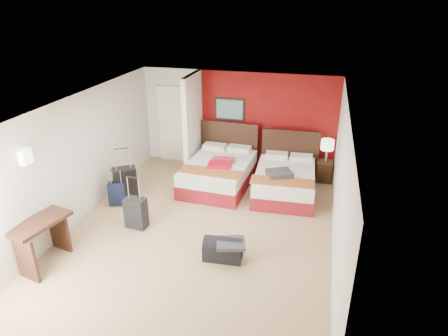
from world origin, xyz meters
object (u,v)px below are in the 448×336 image
(red_suitcase_open, at_px, (222,162))
(suitcase_navy, at_px, (118,195))
(bed_right, at_px, (284,183))
(bed_left, at_px, (219,174))
(nightstand, at_px, (324,171))
(suitcase_charcoal, at_px, (136,214))
(table_lamp, at_px, (327,151))
(desk, at_px, (43,243))
(duffel_bag, at_px, (223,250))
(suitcase_black, at_px, (125,185))

(red_suitcase_open, distance_m, suitcase_navy, 2.44)
(bed_right, xyz_separation_m, red_suitcase_open, (-1.47, -0.05, 0.37))
(bed_left, bearing_deg, nightstand, 23.36)
(bed_right, distance_m, suitcase_navy, 3.73)
(red_suitcase_open, distance_m, suitcase_charcoal, 2.43)
(table_lamp, xyz_separation_m, desk, (-4.53, -4.51, -0.38))
(duffel_bag, distance_m, desk, 3.03)
(bed_right, bearing_deg, table_lamp, 44.50)
(nightstand, height_order, desk, desk)
(nightstand, xyz_separation_m, suitcase_navy, (-4.32, -2.36, -0.01))
(red_suitcase_open, distance_m, suitcase_black, 2.23)
(suitcase_black, relative_size, suitcase_charcoal, 1.24)
(suitcase_charcoal, bearing_deg, red_suitcase_open, 66.37)
(bed_right, xyz_separation_m, suitcase_navy, (-3.45, -1.42, -0.04))
(desk, bearing_deg, suitcase_black, 95.68)
(bed_left, xyz_separation_m, table_lamp, (2.45, 0.89, 0.49))
(bed_left, xyz_separation_m, suitcase_charcoal, (-1.08, -2.19, -0.00))
(table_lamp, distance_m, desk, 6.40)
(suitcase_black, bearing_deg, suitcase_navy, -143.30)
(desk, bearing_deg, bed_left, 72.61)
(suitcase_black, distance_m, duffel_bag, 3.02)
(table_lamp, height_order, duffel_bag, table_lamp)
(table_lamp, bearing_deg, bed_left, -159.92)
(suitcase_charcoal, height_order, suitcase_navy, suitcase_charcoal)
(red_suitcase_open, xyz_separation_m, suitcase_black, (-1.89, -1.14, -0.28))
(bed_right, xyz_separation_m, suitcase_black, (-3.37, -1.19, 0.09))
(bed_left, distance_m, nightstand, 2.60)
(suitcase_charcoal, bearing_deg, duffel_bag, -10.22)
(table_lamp, bearing_deg, suitcase_navy, -151.41)
(nightstand, bearing_deg, suitcase_navy, -150.58)
(nightstand, xyz_separation_m, suitcase_charcoal, (-3.53, -3.09, 0.04))
(nightstand, distance_m, suitcase_navy, 4.92)
(suitcase_charcoal, distance_m, duffel_bag, 1.98)
(red_suitcase_open, distance_m, nightstand, 2.58)
(suitcase_navy, bearing_deg, desk, -111.67)
(bed_left, relative_size, nightstand, 3.93)
(bed_left, bearing_deg, suitcase_navy, -138.82)
(suitcase_black, xyz_separation_m, duffel_bag, (2.61, -1.50, -0.21))
(bed_right, relative_size, desk, 1.89)
(suitcase_black, bearing_deg, bed_right, -13.31)
(table_lamp, relative_size, suitcase_charcoal, 0.91)
(bed_right, bearing_deg, suitcase_charcoal, -143.68)
(suitcase_charcoal, relative_size, duffel_bag, 0.90)
(table_lamp, xyz_separation_m, suitcase_navy, (-4.32, -2.36, -0.54))
(bed_right, relative_size, suitcase_navy, 3.80)
(bed_right, bearing_deg, bed_left, 175.68)
(red_suitcase_open, relative_size, suitcase_black, 0.95)
(bed_right, height_order, nightstand, bed_right)
(nightstand, distance_m, suitcase_black, 4.75)
(bed_right, relative_size, suitcase_charcoal, 3.14)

